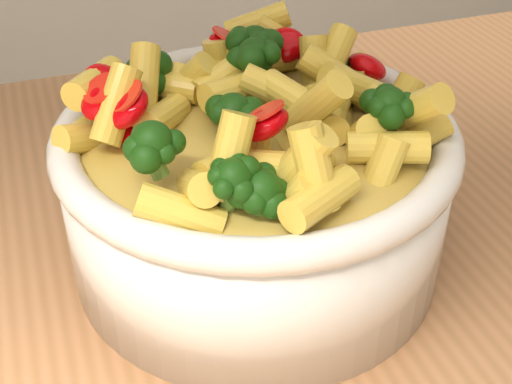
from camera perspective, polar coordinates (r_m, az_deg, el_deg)
name	(u,v)px	position (r m, az deg, el deg)	size (l,w,h in m)	color
table	(386,377)	(0.58, 10.35, -14.39)	(1.20, 0.80, 0.90)	#AB7349
serving_bowl	(256,190)	(0.48, 0.00, 0.14)	(0.26, 0.26, 0.11)	silver
pasta_salad	(256,98)	(0.44, 0.00, 7.52)	(0.21, 0.21, 0.05)	#E0C746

